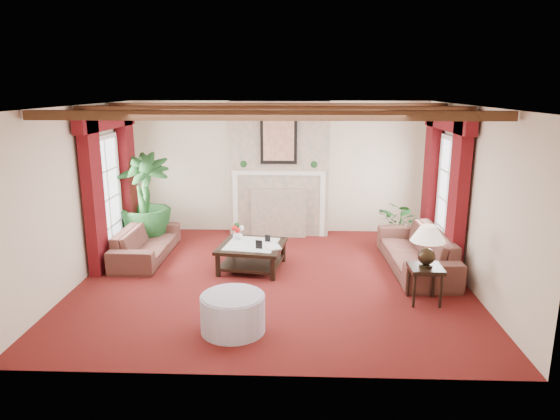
{
  "coord_description": "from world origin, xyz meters",
  "views": [
    {
      "loc": [
        0.39,
        -7.44,
        2.98
      ],
      "look_at": [
        0.1,
        0.4,
        1.03
      ],
      "focal_mm": 32.0,
      "sensor_mm": 36.0,
      "label": 1
    }
  ],
  "objects_px": {
    "side_table": "(424,284)",
    "potted_palm": "(146,220)",
    "coffee_table": "(252,256)",
    "sofa_left": "(146,237)",
    "sofa_right": "(417,244)",
    "ottoman": "(233,313)"
  },
  "relations": [
    {
      "from": "potted_palm",
      "to": "coffee_table",
      "type": "bearing_deg",
      "value": -30.28
    },
    {
      "from": "sofa_left",
      "to": "side_table",
      "type": "relative_size",
      "value": 3.63
    },
    {
      "from": "coffee_table",
      "to": "sofa_left",
      "type": "bearing_deg",
      "value": 174.47
    },
    {
      "from": "coffee_table",
      "to": "side_table",
      "type": "bearing_deg",
      "value": -17.26
    },
    {
      "from": "potted_palm",
      "to": "side_table",
      "type": "xyz_separation_m",
      "value": [
        4.72,
        -2.51,
        -0.22
      ]
    },
    {
      "from": "side_table",
      "to": "sofa_right",
      "type": "bearing_deg",
      "value": 82.22
    },
    {
      "from": "potted_palm",
      "to": "coffee_table",
      "type": "xyz_separation_m",
      "value": [
        2.16,
        -1.26,
        -0.28
      ]
    },
    {
      "from": "ottoman",
      "to": "side_table",
      "type": "bearing_deg",
      "value": 20.22
    },
    {
      "from": "sofa_right",
      "to": "coffee_table",
      "type": "xyz_separation_m",
      "value": [
        -2.74,
        -0.09,
        -0.23
      ]
    },
    {
      "from": "sofa_right",
      "to": "potted_palm",
      "type": "bearing_deg",
      "value": -105.46
    },
    {
      "from": "sofa_right",
      "to": "coffee_table",
      "type": "height_order",
      "value": "sofa_right"
    },
    {
      "from": "sofa_right",
      "to": "side_table",
      "type": "height_order",
      "value": "sofa_right"
    },
    {
      "from": "potted_palm",
      "to": "coffee_table",
      "type": "distance_m",
      "value": 2.52
    },
    {
      "from": "sofa_right",
      "to": "potted_palm",
      "type": "xyz_separation_m",
      "value": [
        -4.9,
        1.17,
        0.05
      ]
    },
    {
      "from": "sofa_right",
      "to": "side_table",
      "type": "xyz_separation_m",
      "value": [
        -0.18,
        -1.34,
        -0.17
      ]
    },
    {
      "from": "sofa_right",
      "to": "potted_palm",
      "type": "height_order",
      "value": "potted_palm"
    },
    {
      "from": "ottoman",
      "to": "sofa_right",
      "type": "bearing_deg",
      "value": 39.56
    },
    {
      "from": "sofa_left",
      "to": "sofa_right",
      "type": "height_order",
      "value": "sofa_right"
    },
    {
      "from": "potted_palm",
      "to": "sofa_right",
      "type": "bearing_deg",
      "value": -13.48
    },
    {
      "from": "potted_palm",
      "to": "side_table",
      "type": "height_order",
      "value": "potted_palm"
    },
    {
      "from": "side_table",
      "to": "potted_palm",
      "type": "bearing_deg",
      "value": 151.96
    },
    {
      "from": "coffee_table",
      "to": "ottoman",
      "type": "xyz_separation_m",
      "value": [
        -0.03,
        -2.2,
        0.02
      ]
    }
  ]
}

